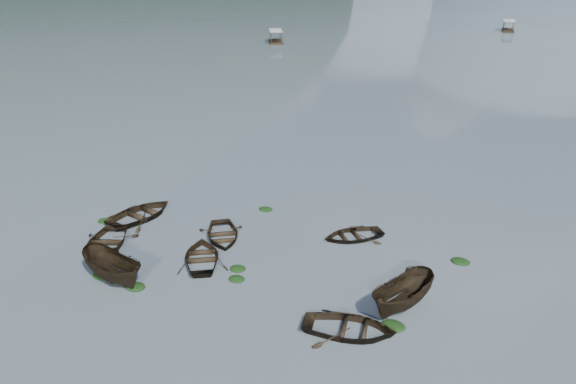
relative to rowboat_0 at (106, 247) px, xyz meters
The scene contains 19 objects.
ground_plane 8.63m from the rowboat_0, 21.86° to the right, with size 2400.00×2400.00×0.00m, color slate.
rowboat_0 is the anchor object (origin of this frame).
rowboat_1 4.30m from the rowboat_0, 102.19° to the left, with size 3.50×4.90×1.02m, color black.
rowboat_2 4.07m from the rowboat_0, 38.29° to the right, with size 1.81×4.81×1.86m, color black.
rowboat_3 6.40m from the rowboat_0, 13.91° to the left, with size 3.02×4.22×0.87m, color black.
rowboat_4 16.47m from the rowboat_0, ahead, with size 3.20×4.49×0.93m, color black.
rowboat_5 18.21m from the rowboat_0, ahead, with size 1.76×4.68×1.81m, color black.
rowboat_6 7.17m from the rowboat_0, 38.04° to the left, with size 2.95×4.12×0.85m, color black.
rowboat_7 15.39m from the rowboat_0, 32.85° to the left, with size 2.80×3.92×0.81m, color black.
weed_clump_0 3.49m from the rowboat_0, 48.50° to the right, with size 1.10×0.90×0.24m, color black.
weed_clump_1 9.17m from the rowboat_0, ahead, with size 0.96×0.77×0.21m, color black.
weed_clump_2 5.43m from the rowboat_0, 28.49° to the right, with size 1.14×0.91×0.25m, color black.
weed_clump_3 8.75m from the rowboat_0, 10.79° to the left, with size 0.96×0.81×0.21m, color black.
weed_clump_4 18.16m from the rowboat_0, ahead, with size 1.22×0.97×0.25m, color black.
weed_clump_5 3.69m from the rowboat_0, 135.50° to the left, with size 1.06×0.86×0.22m, color black.
weed_clump_6 11.06m from the rowboat_0, 57.66° to the left, with size 1.03×0.86×0.21m, color black.
weed_clump_7 21.39m from the rowboat_0, 23.42° to the left, with size 1.12×0.90×0.24m, color black.
pontoon_left 84.95m from the rowboat_0, 112.42° to the left, with size 2.55×6.12×2.35m, color black, non-canonical shape.
pontoon_centre 119.36m from the rowboat_0, 87.28° to the left, with size 2.53×6.07×2.33m, color black, non-canonical shape.
Camera 1 is at (16.28, -18.16, 16.69)m, focal length 35.00 mm.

